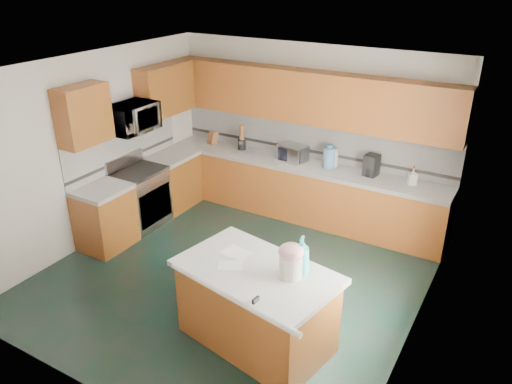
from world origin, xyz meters
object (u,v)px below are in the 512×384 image
Objects in this scene: island_top at (257,272)px; toaster_oven at (293,153)px; island_base at (257,308)px; coffee_maker at (372,165)px; soap_bottle_island at (302,256)px; knife_block at (213,138)px; treat_jar at (291,266)px.

island_top is 3.84× the size of toaster_oven.
coffee_maker reaches higher than island_base.
island_base is at bearing -170.54° from soap_bottle_island.
toaster_oven reaches higher than island_base.
island_top is 3.14m from toaster_oven.
coffee_maker is (-0.22, 2.83, -0.05)m from soap_bottle_island.
toaster_oven is at bearing 107.51° from soap_bottle_island.
soap_bottle_island is at bearing -77.04° from coffee_maker.
soap_bottle_island is at bearing -26.36° from knife_block.
island_base is 6.25× the size of treat_jar.
treat_jar is 1.07× the size of knife_block.
treat_jar and toaster_oven have the same top height.
knife_block is (-3.01, 2.80, -0.10)m from soap_bottle_island.
treat_jar is at bearing 21.34° from island_top.
soap_bottle_island is 2.83m from coffee_maker.
island_base is 3.06m from coffee_maker.
island_top is (0.00, 0.00, 0.46)m from island_base.
soap_bottle_island is at bearing -47.93° from toaster_oven.
treat_jar is at bearing -49.85° from toaster_oven.
coffee_maker is at bearing 96.76° from island_base.
toaster_oven is (1.53, 0.00, 0.01)m from knife_block.
knife_block is at bearing 141.97° from island_top.
treat_jar is at bearing -27.97° from knife_block.
soap_bottle_island is (0.43, 0.15, 0.24)m from island_top.
toaster_oven is 1.35× the size of coffee_maker.
knife_block is at bearing -165.80° from toaster_oven.
toaster_oven is at bearing 16.57° from knife_block.
coffee_maker reaches higher than island_top.
island_base is 0.71m from treat_jar.
toaster_oven is 1.26m from coffee_maker.
soap_bottle_island reaches higher than island_top.
island_top is 0.39m from treat_jar.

